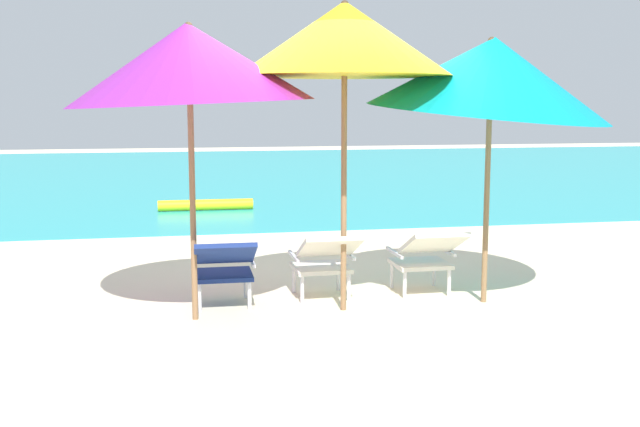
{
  "coord_description": "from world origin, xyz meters",
  "views": [
    {
      "loc": [
        -1.41,
        -6.95,
        1.84
      ],
      "look_at": [
        0.0,
        0.32,
        0.75
      ],
      "focal_mm": 42.97,
      "sensor_mm": 36.0,
      "label": 1
    }
  ],
  "objects_px": {
    "swim_buoy": "(206,205)",
    "lounge_chair_right": "(426,255)",
    "lounge_chair_left": "(224,265)",
    "lounge_chair_center": "(325,258)",
    "beach_umbrella_center": "(345,39)",
    "beach_umbrella_right": "(491,76)",
    "beach_umbrella_left": "(189,64)"
  },
  "relations": [
    {
      "from": "lounge_chair_center",
      "to": "beach_umbrella_right",
      "type": "xyz_separation_m",
      "value": [
        1.44,
        -0.3,
        1.66
      ]
    },
    {
      "from": "lounge_chair_left",
      "to": "beach_umbrella_right",
      "type": "xyz_separation_m",
      "value": [
        2.38,
        -0.17,
        1.66
      ]
    },
    {
      "from": "swim_buoy",
      "to": "beach_umbrella_center",
      "type": "distance_m",
      "value": 6.99
    },
    {
      "from": "swim_buoy",
      "to": "beach_umbrella_left",
      "type": "xyz_separation_m",
      "value": [
        -0.38,
        -6.6,
        2.04
      ]
    },
    {
      "from": "lounge_chair_center",
      "to": "beach_umbrella_center",
      "type": "distance_m",
      "value": 1.99
    },
    {
      "from": "lounge_chair_left",
      "to": "beach_umbrella_right",
      "type": "height_order",
      "value": "beach_umbrella_right"
    },
    {
      "from": "lounge_chair_left",
      "to": "beach_umbrella_right",
      "type": "bearing_deg",
      "value": -4.12
    },
    {
      "from": "lounge_chair_left",
      "to": "lounge_chair_center",
      "type": "height_order",
      "value": "same"
    },
    {
      "from": "lounge_chair_center",
      "to": "beach_umbrella_right",
      "type": "relative_size",
      "value": 0.29
    },
    {
      "from": "beach_umbrella_center",
      "to": "lounge_chair_center",
      "type": "bearing_deg",
      "value": 107.93
    },
    {
      "from": "lounge_chair_left",
      "to": "lounge_chair_center",
      "type": "relative_size",
      "value": 1.0
    },
    {
      "from": "beach_umbrella_right",
      "to": "lounge_chair_center",
      "type": "bearing_deg",
      "value": 168.22
    },
    {
      "from": "lounge_chair_right",
      "to": "beach_umbrella_left",
      "type": "relative_size",
      "value": 0.35
    },
    {
      "from": "beach_umbrella_center",
      "to": "beach_umbrella_right",
      "type": "bearing_deg",
      "value": 0.91
    },
    {
      "from": "beach_umbrella_center",
      "to": "beach_umbrella_right",
      "type": "relative_size",
      "value": 0.88
    },
    {
      "from": "lounge_chair_center",
      "to": "beach_umbrella_center",
      "type": "relative_size",
      "value": 0.33
    },
    {
      "from": "swim_buoy",
      "to": "beach_umbrella_left",
      "type": "height_order",
      "value": "beach_umbrella_left"
    },
    {
      "from": "beach_umbrella_center",
      "to": "lounge_chair_left",
      "type": "bearing_deg",
      "value": 169.51
    },
    {
      "from": "swim_buoy",
      "to": "beach_umbrella_right",
      "type": "xyz_separation_m",
      "value": [
        2.26,
        -6.53,
        1.96
      ]
    },
    {
      "from": "lounge_chair_center",
      "to": "lounge_chair_right",
      "type": "xyz_separation_m",
      "value": [
        0.98,
        -0.01,
        0.0
      ]
    },
    {
      "from": "swim_buoy",
      "to": "lounge_chair_center",
      "type": "xyz_separation_m",
      "value": [
        0.82,
        -6.23,
        0.31
      ]
    },
    {
      "from": "swim_buoy",
      "to": "lounge_chair_right",
      "type": "xyz_separation_m",
      "value": [
        1.79,
        -6.23,
        0.31
      ]
    },
    {
      "from": "lounge_chair_left",
      "to": "beach_umbrella_left",
      "type": "relative_size",
      "value": 0.35
    },
    {
      "from": "lounge_chair_right",
      "to": "beach_umbrella_right",
      "type": "height_order",
      "value": "beach_umbrella_right"
    },
    {
      "from": "lounge_chair_center",
      "to": "beach_umbrella_right",
      "type": "height_order",
      "value": "beach_umbrella_right"
    },
    {
      "from": "swim_buoy",
      "to": "lounge_chair_right",
      "type": "relative_size",
      "value": 1.82
    },
    {
      "from": "lounge_chair_left",
      "to": "lounge_chair_center",
      "type": "bearing_deg",
      "value": 7.86
    },
    {
      "from": "beach_umbrella_left",
      "to": "beach_umbrella_right",
      "type": "relative_size",
      "value": 0.82
    },
    {
      "from": "beach_umbrella_right",
      "to": "lounge_chair_left",
      "type": "bearing_deg",
      "value": 175.88
    },
    {
      "from": "lounge_chair_center",
      "to": "beach_umbrella_left",
      "type": "xyz_separation_m",
      "value": [
        -1.2,
        -0.38,
        1.74
      ]
    },
    {
      "from": "lounge_chair_left",
      "to": "lounge_chair_center",
      "type": "distance_m",
      "value": 0.94
    },
    {
      "from": "lounge_chair_right",
      "to": "beach_umbrella_left",
      "type": "height_order",
      "value": "beach_umbrella_left"
    }
  ]
}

